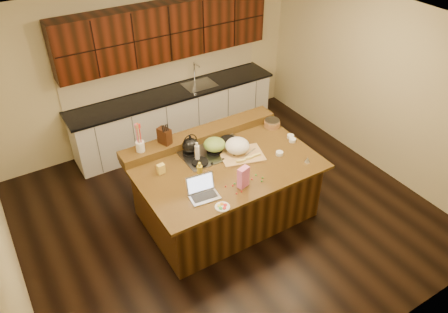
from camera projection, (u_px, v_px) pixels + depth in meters
room at (226, 136)px, 5.56m from camera, size 5.52×5.02×2.72m
island at (226, 189)px, 6.08m from camera, size 2.40×1.60×0.92m
back_ledge at (200, 135)px, 6.26m from camera, size 2.40×0.30×0.12m
cooktop at (215, 151)px, 6.01m from camera, size 0.92×0.52×0.05m
back_counter at (172, 88)px, 7.44m from camera, size 3.70×0.66×2.40m
kettle at (190, 145)px, 5.89m from camera, size 0.23×0.23×0.20m
green_bowl at (214, 144)px, 5.94m from camera, size 0.40×0.40×0.17m
laptop at (202, 190)px, 5.26m from camera, size 0.38×0.32×0.25m
oil_bottle at (200, 175)px, 5.39m from camera, size 0.09×0.09×0.27m
vinegar_bottle at (197, 154)px, 5.77m from camera, size 0.07×0.07×0.25m
wooden_tray at (238, 148)px, 5.92m from camera, size 0.66×0.55×0.23m
ramekin_a at (292, 140)px, 6.22m from camera, size 0.11×0.11×0.04m
ramekin_b at (279, 153)px, 5.96m from camera, size 0.11×0.11×0.04m
ramekin_c at (291, 136)px, 6.30m from camera, size 0.11×0.11×0.04m
strainer_bowl at (272, 124)px, 6.54m from camera, size 0.31×0.31×0.09m
kitchen_timer at (307, 159)px, 5.82m from camera, size 0.10×0.10×0.07m
pink_bag at (243, 177)px, 5.35m from camera, size 0.17×0.12×0.28m
candy_plate at (222, 207)px, 5.11m from camera, size 0.19×0.19×0.01m
package_box at (161, 169)px, 5.60m from camera, size 0.10×0.07×0.13m
utensil_crock at (140, 146)px, 5.80m from camera, size 0.13×0.13×0.14m
knife_block at (164, 136)px, 5.92m from camera, size 0.17×0.21×0.22m
gumdrop_0 at (233, 186)px, 5.42m from camera, size 0.02×0.02×0.02m
gumdrop_1 at (256, 175)px, 5.59m from camera, size 0.02×0.02×0.02m
gumdrop_2 at (242, 191)px, 5.33m from camera, size 0.02×0.02×0.02m
gumdrop_3 at (235, 184)px, 5.45m from camera, size 0.02×0.02×0.02m
gumdrop_4 at (237, 194)px, 5.30m from camera, size 0.02×0.02×0.02m
gumdrop_5 at (262, 181)px, 5.49m from camera, size 0.02×0.02×0.02m
gumdrop_6 at (252, 179)px, 5.52m from camera, size 0.02×0.02×0.02m
gumdrop_7 at (238, 183)px, 5.47m from camera, size 0.02×0.02×0.02m
gumdrop_8 at (226, 186)px, 5.41m from camera, size 0.02×0.02×0.02m
gumdrop_9 at (263, 178)px, 5.54m from camera, size 0.02×0.02×0.02m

